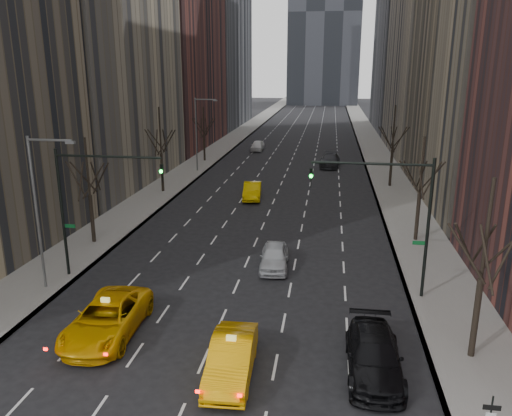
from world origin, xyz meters
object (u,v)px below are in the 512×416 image
at_px(silver_sedan_ahead, 274,257).
at_px(parked_suv_black, 374,356).
at_px(taxi_suv, 107,318).
at_px(taxi_sedan, 232,358).

distance_m(silver_sedan_ahead, parked_suv_black, 12.35).
bearing_deg(taxi_suv, parked_suv_black, -7.88).
bearing_deg(silver_sedan_ahead, taxi_suv, -129.99).
height_order(taxi_suv, silver_sedan_ahead, taxi_suv).
xyz_separation_m(taxi_suv, taxi_sedan, (6.71, -2.43, -0.05)).
bearing_deg(parked_suv_black, silver_sedan_ahead, 116.31).
height_order(taxi_sedan, parked_suv_black, taxi_sedan).
bearing_deg(parked_suv_black, taxi_suv, 173.72).
bearing_deg(taxi_sedan, silver_sedan_ahead, 85.19).
bearing_deg(taxi_sedan, parked_suv_black, 7.97).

